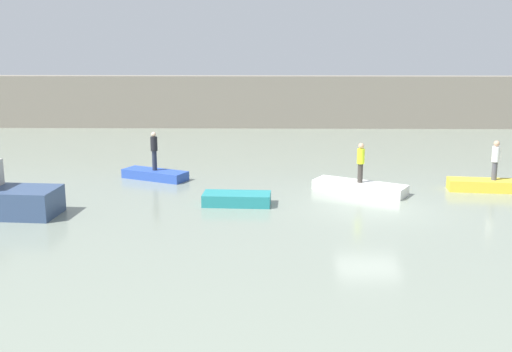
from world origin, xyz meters
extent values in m
plane|color=gray|center=(0.00, 0.00, 0.00)|extent=(120.00, 120.00, 0.00)
cube|color=gray|center=(0.00, 22.09, 1.87)|extent=(80.00, 1.20, 3.74)
cube|color=#2B4CAD|center=(-9.28, 4.96, 0.21)|extent=(3.27, 2.29, 0.42)
cube|color=teal|center=(-5.23, 0.42, 0.24)|extent=(2.73, 1.32, 0.48)
cube|color=white|center=(-0.05, 2.57, 0.21)|extent=(4.06, 3.01, 0.43)
cube|color=gold|center=(5.77, 2.89, 0.24)|extent=(3.90, 1.46, 0.49)
cylinder|color=#232838|center=(-9.28, 4.96, 0.89)|extent=(0.22, 0.22, 0.93)
cylinder|color=black|center=(-9.28, 4.96, 1.68)|extent=(0.32, 0.32, 0.65)
sphere|color=beige|center=(-9.28, 4.96, 2.12)|extent=(0.23, 0.23, 0.23)
cylinder|color=#4C4C56|center=(5.77, 2.89, 0.89)|extent=(0.22, 0.22, 0.81)
cylinder|color=white|center=(5.77, 2.89, 1.63)|extent=(0.32, 0.32, 0.66)
sphere|color=tan|center=(5.77, 2.89, 2.08)|extent=(0.25, 0.25, 0.25)
cylinder|color=#38332D|center=(-0.05, 2.57, 0.84)|extent=(0.22, 0.22, 0.83)
cylinder|color=#D8F226|center=(-0.05, 2.57, 1.58)|extent=(0.32, 0.32, 0.64)
sphere|color=tan|center=(-0.05, 2.57, 2.02)|extent=(0.24, 0.24, 0.24)
camera|label=1|loc=(-4.05, -23.89, 6.60)|focal=44.40mm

